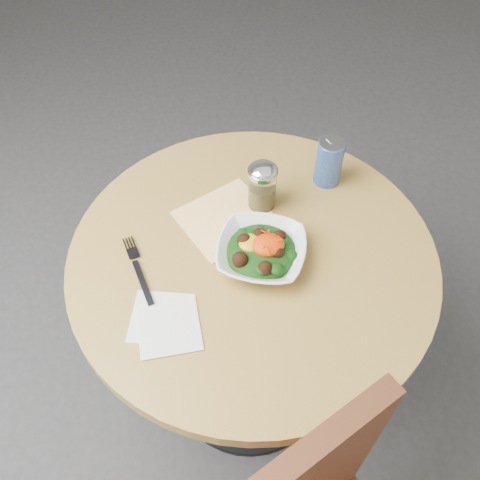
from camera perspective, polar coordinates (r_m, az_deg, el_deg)
The scene contains 8 objects.
ground at distance 1.95m, azimuth 0.93°, elevation -14.78°, with size 6.00×6.00×0.00m, color #2E2E31.
table at distance 1.46m, azimuth 1.21°, elevation -6.09°, with size 0.90×0.90×0.75m.
cloth_napkin at distance 1.37m, azimuth -1.47°, elevation 2.30°, with size 0.22×0.20×0.00m, color #FFA70D.
paper_napkins at distance 1.20m, azimuth -7.98°, elevation -8.73°, with size 0.17×0.18×0.00m.
salad_bowl at distance 1.27m, azimuth 2.29°, elevation -1.20°, with size 0.28×0.28×0.08m.
fork at distance 1.29m, azimuth -10.86°, elevation -2.89°, with size 0.05×0.21×0.00m.
spice_shaker at distance 1.35m, azimuth 2.39°, elevation 5.77°, with size 0.08×0.08×0.14m.
beverage_can at distance 1.43m, azimuth 9.48°, elevation 8.24°, with size 0.07×0.07×0.14m.
Camera 1 is at (-0.21, -0.75, 1.79)m, focal length 40.00 mm.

